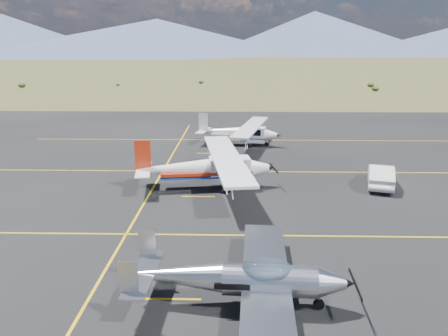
% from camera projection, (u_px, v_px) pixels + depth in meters
% --- Properties ---
extents(ground, '(1600.00, 1600.00, 0.00)m').
position_uv_depth(ground, '(254.00, 255.00, 18.77)').
color(ground, '#383D1C').
rests_on(ground, ground).
extents(apron, '(72.00, 72.00, 0.02)m').
position_uv_depth(apron, '(249.00, 200.00, 25.51)').
color(apron, black).
rests_on(apron, ground).
extents(aircraft_low_wing, '(7.31, 10.20, 2.22)m').
position_uv_depth(aircraft_low_wing, '(244.00, 279.00, 14.74)').
color(aircraft_low_wing, silver).
rests_on(aircraft_low_wing, apron).
extents(aircraft_cessna, '(7.63, 12.61, 3.18)m').
position_uv_depth(aircraft_cessna, '(206.00, 167.00, 27.22)').
color(aircraft_cessna, white).
rests_on(aircraft_cessna, apron).
extents(aircraft_plain, '(6.93, 10.94, 2.76)m').
position_uv_depth(aircraft_plain, '(239.00, 132.00, 39.45)').
color(aircraft_plain, silver).
rests_on(aircraft_plain, apron).
extents(sedan, '(2.61, 4.54, 1.42)m').
position_uv_depth(sedan, '(381.00, 175.00, 27.86)').
color(sedan, white).
rests_on(sedan, apron).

